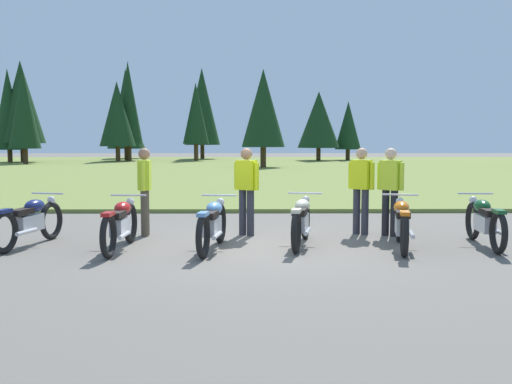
% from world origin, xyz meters
% --- Properties ---
extents(ground_plane, '(140.00, 140.00, 0.00)m').
position_xyz_m(ground_plane, '(0.00, 0.00, 0.00)').
color(ground_plane, '#605B54').
extents(grass_moorland, '(80.00, 44.00, 0.10)m').
position_xyz_m(grass_moorland, '(0.00, 26.78, 0.05)').
color(grass_moorland, olive).
rests_on(grass_moorland, ground).
extents(forest_treeline, '(42.53, 24.55, 8.28)m').
position_xyz_m(forest_treeline, '(-2.70, 35.84, 4.16)').
color(forest_treeline, '#47331E').
rests_on(forest_treeline, ground).
extents(motorcycle_navy, '(0.70, 2.07, 0.88)m').
position_xyz_m(motorcycle_navy, '(-3.90, 0.23, 0.44)').
color(motorcycle_navy, black).
rests_on(motorcycle_navy, ground).
extents(motorcycle_red, '(0.62, 2.10, 0.88)m').
position_xyz_m(motorcycle_red, '(-2.26, -0.14, 0.44)').
color(motorcycle_red, black).
rests_on(motorcycle_red, ground).
extents(motorcycle_sky_blue, '(0.62, 2.09, 0.88)m').
position_xyz_m(motorcycle_sky_blue, '(-0.73, -0.17, 0.44)').
color(motorcycle_sky_blue, black).
rests_on(motorcycle_sky_blue, ground).
extents(motorcycle_cream, '(0.68, 2.08, 0.88)m').
position_xyz_m(motorcycle_cream, '(0.78, 0.24, 0.44)').
color(motorcycle_cream, black).
rests_on(motorcycle_cream, ground).
extents(motorcycle_orange, '(0.67, 2.08, 0.88)m').
position_xyz_m(motorcycle_orange, '(2.44, -0.09, 0.44)').
color(motorcycle_orange, black).
rests_on(motorcycle_orange, ground).
extents(motorcycle_british_green, '(0.62, 2.10, 0.88)m').
position_xyz_m(motorcycle_british_green, '(3.92, 0.13, 0.44)').
color(motorcycle_british_green, black).
rests_on(motorcycle_british_green, ground).
extents(rider_with_back_turned, '(0.24, 0.55, 1.67)m').
position_xyz_m(rider_with_back_turned, '(-2.11, 1.32, 0.95)').
color(rider_with_back_turned, '#4C4233').
rests_on(rider_with_back_turned, ground).
extents(rider_checking_bike, '(0.45, 0.40, 1.67)m').
position_xyz_m(rider_checking_bike, '(2.04, 1.46, 0.95)').
color(rider_checking_bike, '#2D2D38').
rests_on(rider_checking_bike, ground).
extents(rider_in_hivis_vest, '(0.47, 0.38, 1.67)m').
position_xyz_m(rider_in_hivis_vest, '(-0.17, 1.33, 0.95)').
color(rider_in_hivis_vest, '#2D2D38').
rests_on(rider_in_hivis_vest, ground).
extents(rider_near_row_end, '(0.44, 0.40, 1.67)m').
position_xyz_m(rider_near_row_end, '(2.55, 1.26, 0.95)').
color(rider_near_row_end, black).
rests_on(rider_near_row_end, ground).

